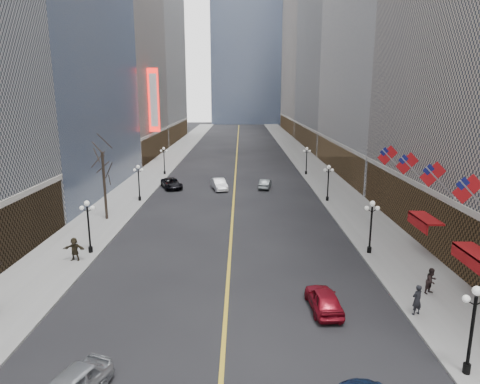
{
  "coord_description": "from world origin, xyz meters",
  "views": [
    {
      "loc": [
        0.94,
        -4.11,
        13.29
      ],
      "look_at": [
        0.89,
        16.82,
        8.45
      ],
      "focal_mm": 32.0,
      "sensor_mm": 36.0,
      "label": 1
    }
  ],
  "objects_px": {
    "streetlamp_east_2": "(328,179)",
    "car_nb_far": "(172,183)",
    "streetlamp_east_1": "(371,221)",
    "streetlamp_west_3": "(164,158)",
    "streetlamp_west_1": "(88,221)",
    "car_sb_mid": "(324,299)",
    "streetlamp_west_2": "(139,179)",
    "car_nb_mid": "(219,184)",
    "streetlamp_east_0": "(473,321)",
    "ped_ne_corner": "(417,300)",
    "streetlamp_east_3": "(307,158)",
    "car_sb_far": "(265,184)"
  },
  "relations": [
    {
      "from": "streetlamp_west_2",
      "to": "streetlamp_west_1",
      "type": "bearing_deg",
      "value": -90.0
    },
    {
      "from": "streetlamp_east_1",
      "to": "car_nb_mid",
      "type": "height_order",
      "value": "streetlamp_east_1"
    },
    {
      "from": "car_nb_far",
      "to": "streetlamp_east_2",
      "type": "bearing_deg",
      "value": -41.01
    },
    {
      "from": "streetlamp_east_3",
      "to": "car_sb_mid",
      "type": "relative_size",
      "value": 1.04
    },
    {
      "from": "streetlamp_east_1",
      "to": "streetlamp_east_3",
      "type": "bearing_deg",
      "value": 90.0
    },
    {
      "from": "car_nb_mid",
      "to": "streetlamp_west_2",
      "type": "bearing_deg",
      "value": -159.09
    },
    {
      "from": "streetlamp_east_2",
      "to": "streetlamp_west_1",
      "type": "relative_size",
      "value": 1.0
    },
    {
      "from": "streetlamp_west_2",
      "to": "streetlamp_east_2",
      "type": "bearing_deg",
      "value": 0.0
    },
    {
      "from": "streetlamp_west_1",
      "to": "car_sb_mid",
      "type": "relative_size",
      "value": 1.04
    },
    {
      "from": "streetlamp_east_1",
      "to": "car_nb_mid",
      "type": "distance_m",
      "value": 28.61
    },
    {
      "from": "streetlamp_west_1",
      "to": "car_nb_far",
      "type": "bearing_deg",
      "value": 83.79
    },
    {
      "from": "car_nb_far",
      "to": "streetlamp_east_0",
      "type": "bearing_deg",
      "value": -84.11
    },
    {
      "from": "car_nb_mid",
      "to": "ped_ne_corner",
      "type": "height_order",
      "value": "ped_ne_corner"
    },
    {
      "from": "streetlamp_east_3",
      "to": "streetlamp_west_1",
      "type": "height_order",
      "value": "same"
    },
    {
      "from": "streetlamp_east_1",
      "to": "ped_ne_corner",
      "type": "xyz_separation_m",
      "value": [
        -0.2,
        -10.38,
        -1.79
      ]
    },
    {
      "from": "streetlamp_east_0",
      "to": "car_nb_mid",
      "type": "relative_size",
      "value": 0.96
    },
    {
      "from": "streetlamp_west_2",
      "to": "car_sb_far",
      "type": "xyz_separation_m",
      "value": [
        16.2,
        7.67,
        -2.22
      ]
    },
    {
      "from": "streetlamp_west_2",
      "to": "streetlamp_west_3",
      "type": "height_order",
      "value": "same"
    },
    {
      "from": "car_nb_mid",
      "to": "car_nb_far",
      "type": "distance_m",
      "value": 6.9
    },
    {
      "from": "car_nb_far",
      "to": "car_sb_mid",
      "type": "distance_m",
      "value": 38.44
    },
    {
      "from": "streetlamp_west_3",
      "to": "car_sb_mid",
      "type": "relative_size",
      "value": 1.04
    },
    {
      "from": "streetlamp_east_0",
      "to": "car_sb_mid",
      "type": "bearing_deg",
      "value": 131.55
    },
    {
      "from": "streetlamp_west_3",
      "to": "car_sb_far",
      "type": "relative_size",
      "value": 1.1
    },
    {
      "from": "car_nb_mid",
      "to": "streetlamp_east_0",
      "type": "bearing_deg",
      "value": -85.78
    },
    {
      "from": "streetlamp_east_1",
      "to": "streetlamp_west_1",
      "type": "height_order",
      "value": "same"
    },
    {
      "from": "streetlamp_west_2",
      "to": "streetlamp_west_3",
      "type": "xyz_separation_m",
      "value": [
        0.0,
        18.0,
        0.0
      ]
    },
    {
      "from": "streetlamp_west_3",
      "to": "streetlamp_east_0",
      "type": "bearing_deg",
      "value": -65.59
    },
    {
      "from": "streetlamp_east_1",
      "to": "streetlamp_west_3",
      "type": "distance_m",
      "value": 43.05
    },
    {
      "from": "streetlamp_west_2",
      "to": "car_sb_mid",
      "type": "relative_size",
      "value": 1.04
    },
    {
      "from": "ped_ne_corner",
      "to": "streetlamp_east_1",
      "type": "bearing_deg",
      "value": -114.42
    },
    {
      "from": "streetlamp_east_3",
      "to": "car_nb_mid",
      "type": "distance_m",
      "value": 17.96
    },
    {
      "from": "streetlamp_west_3",
      "to": "car_sb_mid",
      "type": "distance_m",
      "value": 49.05
    },
    {
      "from": "streetlamp_west_3",
      "to": "car_nb_far",
      "type": "distance_m",
      "value": 10.86
    },
    {
      "from": "streetlamp_east_0",
      "to": "car_nb_mid",
      "type": "xyz_separation_m",
      "value": [
        -13.95,
        40.89,
        -2.12
      ]
    },
    {
      "from": "streetlamp_east_2",
      "to": "car_sb_mid",
      "type": "xyz_separation_m",
      "value": [
        -5.67,
        -27.6,
        -2.16
      ]
    },
    {
      "from": "streetlamp_east_1",
      "to": "car_sb_far",
      "type": "distance_m",
      "value": 26.81
    },
    {
      "from": "car_nb_far",
      "to": "car_sb_far",
      "type": "relative_size",
      "value": 1.27
    },
    {
      "from": "streetlamp_east_1",
      "to": "car_nb_far",
      "type": "bearing_deg",
      "value": 128.94
    },
    {
      "from": "streetlamp_west_2",
      "to": "ped_ne_corner",
      "type": "bearing_deg",
      "value": -50.5
    },
    {
      "from": "streetlamp_east_0",
      "to": "car_sb_mid",
      "type": "xyz_separation_m",
      "value": [
        -5.67,
        6.4,
        -2.16
      ]
    },
    {
      "from": "streetlamp_east_2",
      "to": "car_nb_mid",
      "type": "distance_m",
      "value": 15.7
    },
    {
      "from": "streetlamp_east_2",
      "to": "car_nb_far",
      "type": "relative_size",
      "value": 0.86
    },
    {
      "from": "streetlamp_west_3",
      "to": "car_nb_far",
      "type": "height_order",
      "value": "streetlamp_west_3"
    },
    {
      "from": "streetlamp_east_1",
      "to": "car_sb_far",
      "type": "relative_size",
      "value": 1.1
    },
    {
      "from": "streetlamp_east_0",
      "to": "streetlamp_east_3",
      "type": "xyz_separation_m",
      "value": [
        0.0,
        52.0,
        0.0
      ]
    },
    {
      "from": "car_nb_mid",
      "to": "ped_ne_corner",
      "type": "bearing_deg",
      "value": -83.32
    },
    {
      "from": "streetlamp_west_2",
      "to": "car_nb_mid",
      "type": "distance_m",
      "value": 12.05
    },
    {
      "from": "streetlamp_east_2",
      "to": "car_sb_mid",
      "type": "height_order",
      "value": "streetlamp_east_2"
    },
    {
      "from": "streetlamp_west_2",
      "to": "car_sb_mid",
      "type": "distance_m",
      "value": 32.98
    },
    {
      "from": "car_sb_mid",
      "to": "streetlamp_west_3",
      "type": "bearing_deg",
      "value": -72.11
    }
  ]
}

